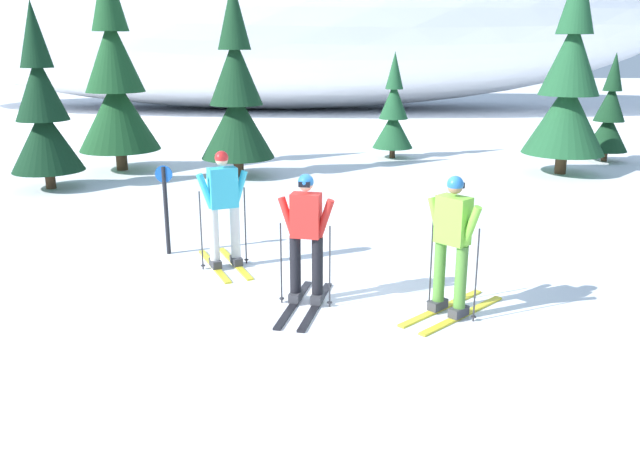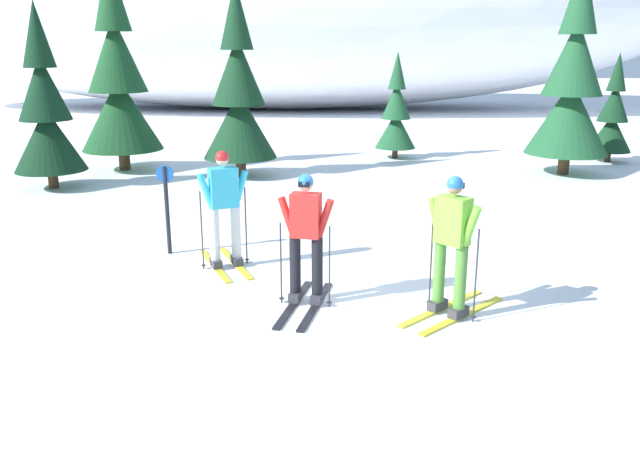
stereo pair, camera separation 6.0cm
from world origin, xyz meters
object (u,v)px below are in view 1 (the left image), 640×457
at_px(skier_lime_jacket, 452,244).
at_px(pine_tree_center_left, 236,97).
at_px(pine_tree_center_right, 569,86).
at_px(trail_marker_post, 166,204).
at_px(pine_tree_center, 393,114).
at_px(skier_cyan_jacket, 223,207).
at_px(pine_tree_far_left, 43,113).
at_px(skier_red_jacket, 306,238).
at_px(pine_tree_far_right, 609,117).
at_px(pine_tree_left, 115,83).

bearing_deg(skier_lime_jacket, pine_tree_center_left, 113.83).
relative_size(pine_tree_center_right, trail_marker_post, 3.70).
bearing_deg(pine_tree_center, skier_cyan_jacket, -108.99).
bearing_deg(trail_marker_post, pine_tree_far_left, 129.44).
height_order(pine_tree_center_right, trail_marker_post, pine_tree_center_right).
distance_m(skier_cyan_jacket, skier_red_jacket, 1.96).
bearing_deg(pine_tree_center, skier_red_jacket, -100.63).
height_order(skier_lime_jacket, trail_marker_post, skier_lime_jacket).
xyz_separation_m(skier_red_jacket, pine_tree_far_left, (-6.49, 7.09, 0.90)).
relative_size(pine_tree_center, pine_tree_far_right, 1.01).
bearing_deg(pine_tree_far_left, skier_lime_jacket, -41.69).
xyz_separation_m(pine_tree_far_left, pine_tree_center_left, (4.35, 1.62, 0.25)).
xyz_separation_m(pine_tree_center_right, pine_tree_far_right, (1.96, 1.95, -0.99)).
relative_size(skier_lime_jacket, pine_tree_center_right, 0.33).
relative_size(skier_cyan_jacket, pine_tree_far_right, 0.58).
bearing_deg(skier_lime_jacket, pine_tree_far_right, 60.10).
height_order(pine_tree_center, pine_tree_center_right, pine_tree_center_right).
distance_m(pine_tree_center_left, pine_tree_center_right, 8.66).
relative_size(skier_lime_jacket, pine_tree_left, 0.32).
xyz_separation_m(skier_red_jacket, trail_marker_post, (-2.39, 2.11, -0.08)).
bearing_deg(pine_tree_left, skier_red_jacket, -59.92).
bearing_deg(pine_tree_center_left, pine_tree_left, 166.65).
bearing_deg(pine_tree_center_left, skier_cyan_jacket, -83.60).
height_order(skier_cyan_jacket, pine_tree_center_right, pine_tree_center_right).
bearing_deg(skier_red_jacket, pine_tree_center, 79.37).
distance_m(pine_tree_left, pine_tree_center_right, 12.01).
xyz_separation_m(pine_tree_left, pine_tree_center_left, (3.37, -0.80, -0.30)).
bearing_deg(skier_cyan_jacket, trail_marker_post, 147.76).
xyz_separation_m(skier_cyan_jacket, skier_red_jacket, (1.32, -1.44, -0.05)).
bearing_deg(skier_lime_jacket, trail_marker_post, 150.01).
distance_m(skier_lime_jacket, pine_tree_center_left, 9.95).
relative_size(pine_tree_center, pine_tree_center_right, 0.57).
relative_size(pine_tree_far_left, pine_tree_center_left, 0.88).
xyz_separation_m(skier_cyan_jacket, pine_tree_center_right, (7.83, 7.76, 1.34)).
bearing_deg(pine_tree_far_right, pine_tree_center_right, -135.16).
bearing_deg(skier_lime_jacket, skier_red_jacket, 169.68).
bearing_deg(pine_tree_far_left, pine_tree_center, 27.60).
height_order(pine_tree_far_left, pine_tree_left, pine_tree_left).
xyz_separation_m(pine_tree_center_right, trail_marker_post, (-8.89, -7.09, -1.47)).
distance_m(skier_lime_jacket, pine_tree_far_left, 11.21).
xyz_separation_m(pine_tree_center_left, pine_tree_far_right, (10.60, 2.44, -0.75)).
distance_m(pine_tree_center_left, trail_marker_post, 6.71).
bearing_deg(pine_tree_left, pine_tree_far_right, 6.71).
relative_size(skier_red_jacket, pine_tree_left, 0.31).
bearing_deg(skier_cyan_jacket, pine_tree_far_right, 44.78).
distance_m(pine_tree_far_left, pine_tree_far_right, 15.50).
bearing_deg(pine_tree_center_right, trail_marker_post, -141.43).
height_order(skier_lime_jacket, skier_cyan_jacket, skier_cyan_jacket).
height_order(skier_cyan_jacket, pine_tree_center_left, pine_tree_center_left).
distance_m(pine_tree_center_left, pine_tree_center, 5.27).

